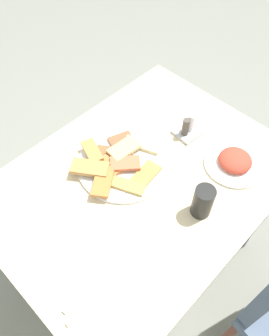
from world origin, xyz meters
The scene contains 9 objects.
ground_plane centered at (0.00, 0.00, 0.00)m, with size 6.00×6.00×0.00m, color gray.
dining_table centered at (0.00, 0.00, 0.68)m, with size 1.06×0.79×0.77m.
pide_platter centered at (0.01, -0.10, 0.79)m, with size 0.36×0.34×0.04m.
salad_plate_greens centered at (-0.28, 0.20, 0.79)m, with size 0.22×0.22×0.05m.
soda_can centered at (-0.04, 0.23, 0.83)m, with size 0.07×0.07×0.12m, color black.
paper_napkin centered at (0.39, 0.17, 0.77)m, with size 0.14×0.14×0.00m, color white.
fork centered at (0.39, 0.16, 0.78)m, with size 0.17×0.02×0.01m, color silver.
spoon centered at (0.39, 0.19, 0.78)m, with size 0.20×0.01×0.01m, color silver.
condiment_caddy centered at (-0.28, -0.02, 0.80)m, with size 0.10×0.10×0.09m.
Camera 1 is at (0.51, 0.46, 1.75)m, focal length 36.04 mm.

